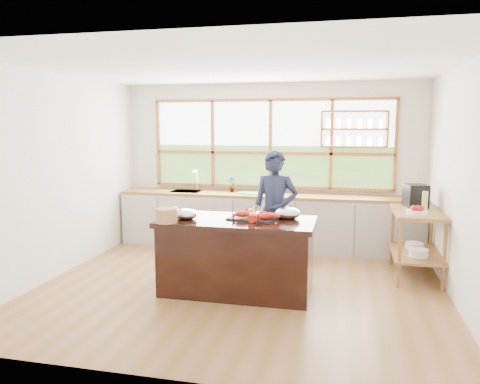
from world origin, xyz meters
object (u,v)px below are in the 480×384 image
(island, at_px, (237,256))
(espresso_machine, at_px, (416,196))
(wicker_basket, at_px, (166,215))
(cook, at_px, (275,213))

(island, distance_m, espresso_machine, 2.67)
(espresso_machine, bearing_deg, wicker_basket, -164.63)
(island, bearing_deg, cook, 67.92)
(island, distance_m, cook, 0.96)
(island, height_order, espresso_machine, espresso_machine)
(espresso_machine, xyz_separation_m, wicker_basket, (-2.94, -1.74, -0.07))
(cook, distance_m, espresso_machine, 1.96)
(island, distance_m, wicker_basket, 0.98)
(wicker_basket, bearing_deg, espresso_machine, 30.64)
(cook, xyz_separation_m, espresso_machine, (1.86, 0.58, 0.21))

